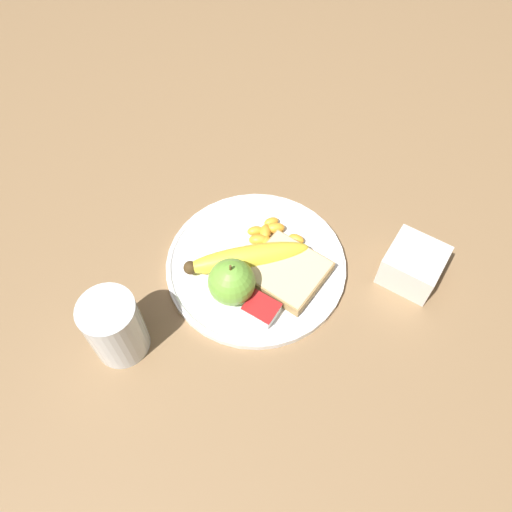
# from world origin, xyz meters

# --- Properties ---
(ground_plane) EXTENTS (3.00, 3.00, 0.00)m
(ground_plane) POSITION_xyz_m (0.00, 0.00, 0.00)
(ground_plane) COLOR olive
(plate) EXTENTS (0.29, 0.29, 0.01)m
(plate) POSITION_xyz_m (0.00, 0.00, 0.01)
(plate) COLOR white
(plate) RESTS_ON ground_plane
(juice_glass) EXTENTS (0.08, 0.08, 0.11)m
(juice_glass) POSITION_xyz_m (-0.09, -0.22, 0.05)
(juice_glass) COLOR silver
(juice_glass) RESTS_ON ground_plane
(apple) EXTENTS (0.07, 0.07, 0.08)m
(apple) POSITION_xyz_m (-0.00, -0.07, 0.05)
(apple) COLOR #72B23D
(apple) RESTS_ON plate
(banana) EXTENTS (0.17, 0.16, 0.04)m
(banana) POSITION_xyz_m (-0.01, -0.01, 0.03)
(banana) COLOR yellow
(banana) RESTS_ON plate
(bread_slice) EXTENTS (0.12, 0.11, 0.02)m
(bread_slice) POSITION_xyz_m (0.05, 0.01, 0.02)
(bread_slice) COLOR #AB8751
(bread_slice) RESTS_ON plate
(fork) EXTENTS (0.19, 0.04, 0.00)m
(fork) POSITION_xyz_m (-0.01, 0.02, 0.01)
(fork) COLOR silver
(fork) RESTS_ON plate
(jam_packet) EXTENTS (0.05, 0.04, 0.02)m
(jam_packet) POSITION_xyz_m (0.06, -0.07, 0.02)
(jam_packet) COLOR white
(jam_packet) RESTS_ON plate
(orange_segment_0) EXTENTS (0.03, 0.04, 0.02)m
(orange_segment_0) POSITION_xyz_m (0.03, 0.03, 0.02)
(orange_segment_0) COLOR #F9A32D
(orange_segment_0) RESTS_ON plate
(orange_segment_1) EXTENTS (0.03, 0.02, 0.01)m
(orange_segment_1) POSITION_xyz_m (0.03, 0.07, 0.02)
(orange_segment_1) COLOR #F9A32D
(orange_segment_1) RESTS_ON plate
(orange_segment_2) EXTENTS (0.03, 0.03, 0.01)m
(orange_segment_2) POSITION_xyz_m (-0.02, 0.08, 0.02)
(orange_segment_2) COLOR #F9A32D
(orange_segment_2) RESTS_ON plate
(orange_segment_3) EXTENTS (0.04, 0.03, 0.02)m
(orange_segment_3) POSITION_xyz_m (-0.01, 0.07, 0.02)
(orange_segment_3) COLOR #F9A32D
(orange_segment_3) RESTS_ON plate
(orange_segment_4) EXTENTS (0.03, 0.04, 0.02)m
(orange_segment_4) POSITION_xyz_m (0.00, 0.04, 0.02)
(orange_segment_4) COLOR #F9A32D
(orange_segment_4) RESTS_ON plate
(orange_segment_5) EXTENTS (0.03, 0.02, 0.02)m
(orange_segment_5) POSITION_xyz_m (0.04, 0.06, 0.02)
(orange_segment_5) COLOR #F9A32D
(orange_segment_5) RESTS_ON plate
(orange_segment_6) EXTENTS (0.03, 0.03, 0.01)m
(orange_segment_6) POSITION_xyz_m (-0.03, 0.05, 0.02)
(orange_segment_6) COLOR #F9A32D
(orange_segment_6) RESTS_ON plate
(orange_segment_7) EXTENTS (0.03, 0.04, 0.02)m
(orange_segment_7) POSITION_xyz_m (-0.02, 0.05, 0.02)
(orange_segment_7) COLOR #F9A32D
(orange_segment_7) RESTS_ON plate
(orange_segment_8) EXTENTS (0.04, 0.03, 0.02)m
(orange_segment_8) POSITION_xyz_m (-0.02, 0.04, 0.02)
(orange_segment_8) COLOR #F9A32D
(orange_segment_8) RESTS_ON plate
(condiment_caddy) EXTENTS (0.08, 0.08, 0.06)m
(condiment_caddy) POSITION_xyz_m (0.22, 0.12, 0.03)
(condiment_caddy) COLOR silver
(condiment_caddy) RESTS_ON ground_plane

